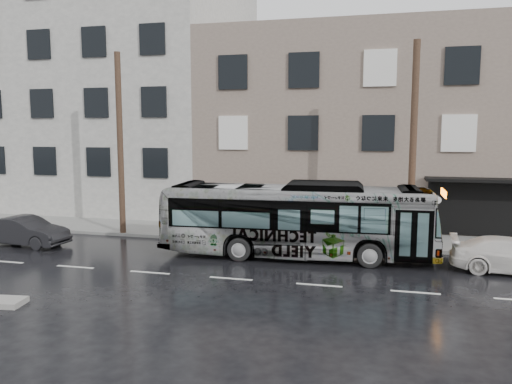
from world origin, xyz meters
TOP-DOWN VIEW (x-y plane):
  - ground at (0.00, 0.00)m, footprint 120.00×120.00m
  - sidewalk at (0.00, 4.90)m, footprint 90.00×3.60m
  - building_taupe at (5.00, 12.70)m, footprint 20.00×12.00m
  - building_grey at (-18.00, 14.20)m, footprint 26.00×15.00m
  - utility_pole_front at (6.50, 3.30)m, footprint 0.30×0.30m
  - utility_pole_rear at (-7.50, 3.30)m, footprint 0.30×0.30m
  - sign_post at (7.60, 3.30)m, footprint 0.06×0.06m
  - bus at (1.77, 1.21)m, footprint 11.58×3.27m
  - dark_sedan at (-10.79, 0.19)m, footprint 4.23×1.75m

SIDE VIEW (x-z plane):
  - ground at x=0.00m, z-range 0.00..0.00m
  - sidewalk at x=0.00m, z-range 0.00..0.15m
  - dark_sedan at x=-10.79m, z-range 0.00..1.36m
  - sign_post at x=7.60m, z-range 0.15..2.55m
  - bus at x=1.77m, z-range 0.00..3.19m
  - utility_pole_front at x=6.50m, z-range 0.15..9.15m
  - utility_pole_rear at x=-7.50m, z-range 0.15..9.15m
  - building_taupe at x=5.00m, z-range 0.00..11.00m
  - building_grey at x=-18.00m, z-range 0.00..16.00m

